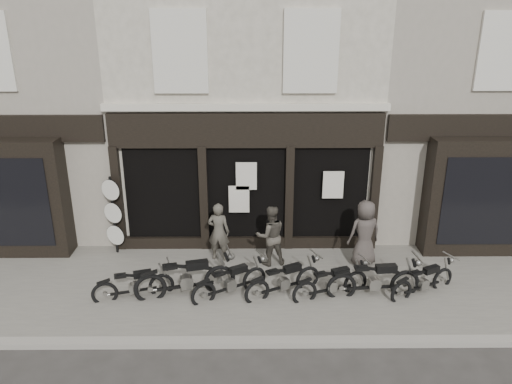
{
  "coord_description": "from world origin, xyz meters",
  "views": [
    {
      "loc": [
        0.16,
        -9.63,
        6.4
      ],
      "look_at": [
        0.25,
        1.6,
        2.25
      ],
      "focal_mm": 35.0,
      "sensor_mm": 36.0,
      "label": 1
    }
  ],
  "objects_px": {
    "motorcycle_2": "(231,284)",
    "motorcycle_5": "(375,283)",
    "man_left": "(219,232)",
    "motorcycle_3": "(284,283)",
    "advert_sign_post": "(114,219)",
    "motorcycle_0": "(134,287)",
    "man_right": "(365,233)",
    "motorcycle_6": "(423,283)",
    "motorcycle_4": "(331,285)",
    "motorcycle_1": "(187,281)",
    "man_centre": "(270,236)"
  },
  "relations": [
    {
      "from": "motorcycle_2",
      "to": "motorcycle_5",
      "type": "xyz_separation_m",
      "value": [
        3.35,
        -0.06,
        0.05
      ]
    },
    {
      "from": "man_left",
      "to": "motorcycle_2",
      "type": "bearing_deg",
      "value": 111.92
    },
    {
      "from": "motorcycle_2",
      "to": "motorcycle_3",
      "type": "relative_size",
      "value": 0.96
    },
    {
      "from": "motorcycle_3",
      "to": "motorcycle_2",
      "type": "bearing_deg",
      "value": 154.79
    },
    {
      "from": "motorcycle_3",
      "to": "advert_sign_post",
      "type": "relative_size",
      "value": 0.8
    },
    {
      "from": "man_left",
      "to": "motorcycle_0",
      "type": "bearing_deg",
      "value": 54.36
    },
    {
      "from": "motorcycle_0",
      "to": "man_right",
      "type": "relative_size",
      "value": 1.05
    },
    {
      "from": "motorcycle_6",
      "to": "motorcycle_0",
      "type": "bearing_deg",
      "value": 154.33
    },
    {
      "from": "motorcycle_4",
      "to": "man_left",
      "type": "distance_m",
      "value": 3.3
    },
    {
      "from": "advert_sign_post",
      "to": "motorcycle_0",
      "type": "bearing_deg",
      "value": -43.31
    },
    {
      "from": "motorcycle_3",
      "to": "motorcycle_4",
      "type": "relative_size",
      "value": 0.99
    },
    {
      "from": "motorcycle_0",
      "to": "motorcycle_2",
      "type": "relative_size",
      "value": 1.03
    },
    {
      "from": "man_right",
      "to": "motorcycle_5",
      "type": "bearing_deg",
      "value": 74.46
    },
    {
      "from": "motorcycle_1",
      "to": "motorcycle_4",
      "type": "bearing_deg",
      "value": -15.58
    },
    {
      "from": "motorcycle_3",
      "to": "man_left",
      "type": "relative_size",
      "value": 1.16
    },
    {
      "from": "motorcycle_6",
      "to": "motorcycle_5",
      "type": "bearing_deg",
      "value": 157.36
    },
    {
      "from": "motorcycle_5",
      "to": "motorcycle_6",
      "type": "bearing_deg",
      "value": -1.34
    },
    {
      "from": "motorcycle_0",
      "to": "motorcycle_1",
      "type": "xyz_separation_m",
      "value": [
        1.2,
        0.1,
        0.09
      ]
    },
    {
      "from": "motorcycle_2",
      "to": "man_right",
      "type": "distance_m",
      "value": 3.73
    },
    {
      "from": "motorcycle_4",
      "to": "man_centre",
      "type": "bearing_deg",
      "value": 111.25
    },
    {
      "from": "motorcycle_2",
      "to": "advert_sign_post",
      "type": "height_order",
      "value": "advert_sign_post"
    },
    {
      "from": "motorcycle_6",
      "to": "motorcycle_1",
      "type": "bearing_deg",
      "value": 153.52
    },
    {
      "from": "motorcycle_0",
      "to": "man_right",
      "type": "xyz_separation_m",
      "value": [
        5.6,
        1.54,
        0.64
      ]
    },
    {
      "from": "motorcycle_5",
      "to": "motorcycle_6",
      "type": "xyz_separation_m",
      "value": [
        1.16,
        0.08,
        -0.06
      ]
    },
    {
      "from": "man_left",
      "to": "man_centre",
      "type": "height_order",
      "value": "man_centre"
    },
    {
      "from": "motorcycle_1",
      "to": "man_right",
      "type": "distance_m",
      "value": 4.66
    },
    {
      "from": "motorcycle_1",
      "to": "motorcycle_4",
      "type": "xyz_separation_m",
      "value": [
        3.36,
        -0.08,
        -0.08
      ]
    },
    {
      "from": "motorcycle_0",
      "to": "motorcycle_3",
      "type": "bearing_deg",
      "value": -14.34
    },
    {
      "from": "motorcycle_5",
      "to": "man_centre",
      "type": "distance_m",
      "value": 2.86
    },
    {
      "from": "man_centre",
      "to": "motorcycle_6",
      "type": "bearing_deg",
      "value": 145.82
    },
    {
      "from": "motorcycle_2",
      "to": "man_centre",
      "type": "distance_m",
      "value": 1.84
    },
    {
      "from": "motorcycle_3",
      "to": "motorcycle_4",
      "type": "xyz_separation_m",
      "value": [
        1.1,
        -0.11,
        -0.01
      ]
    },
    {
      "from": "motorcycle_5",
      "to": "man_right",
      "type": "height_order",
      "value": "man_right"
    },
    {
      "from": "motorcycle_5",
      "to": "man_right",
      "type": "relative_size",
      "value": 1.27
    },
    {
      "from": "man_centre",
      "to": "advert_sign_post",
      "type": "relative_size",
      "value": 0.7
    },
    {
      "from": "motorcycle_5",
      "to": "man_left",
      "type": "distance_m",
      "value": 4.15
    },
    {
      "from": "motorcycle_1",
      "to": "motorcycle_3",
      "type": "height_order",
      "value": "motorcycle_1"
    },
    {
      "from": "motorcycle_1",
      "to": "motorcycle_3",
      "type": "distance_m",
      "value": 2.26
    },
    {
      "from": "motorcycle_1",
      "to": "motorcycle_4",
      "type": "relative_size",
      "value": 1.25
    },
    {
      "from": "motorcycle_2",
      "to": "motorcycle_3",
      "type": "distance_m",
      "value": 1.25
    },
    {
      "from": "motorcycle_4",
      "to": "man_right",
      "type": "xyz_separation_m",
      "value": [
        1.04,
        1.52,
        0.62
      ]
    },
    {
      "from": "motorcycle_1",
      "to": "man_left",
      "type": "xyz_separation_m",
      "value": [
        0.64,
        1.72,
        0.46
      ]
    },
    {
      "from": "motorcycle_5",
      "to": "man_centre",
      "type": "relative_size",
      "value": 1.38
    },
    {
      "from": "man_left",
      "to": "man_centre",
      "type": "distance_m",
      "value": 1.37
    },
    {
      "from": "motorcycle_3",
      "to": "motorcycle_5",
      "type": "bearing_deg",
      "value": -29.52
    },
    {
      "from": "motorcycle_2",
      "to": "motorcycle_3",
      "type": "bearing_deg",
      "value": -28.96
    },
    {
      "from": "motorcycle_2",
      "to": "motorcycle_6",
      "type": "bearing_deg",
      "value": -30.38
    },
    {
      "from": "man_centre",
      "to": "man_right",
      "type": "distance_m",
      "value": 2.41
    },
    {
      "from": "man_centre",
      "to": "motorcycle_1",
      "type": "bearing_deg",
      "value": 24.11
    },
    {
      "from": "motorcycle_2",
      "to": "man_left",
      "type": "distance_m",
      "value": 1.84
    }
  ]
}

